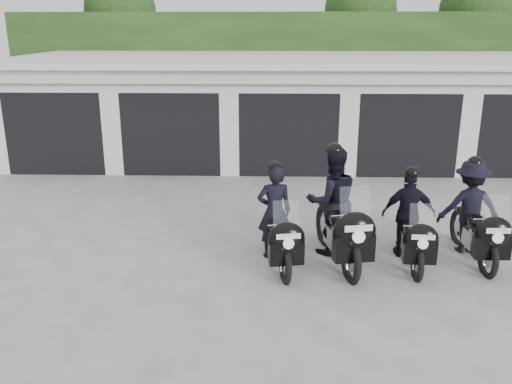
{
  "coord_description": "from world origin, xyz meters",
  "views": [
    {
      "loc": [
        -0.45,
        -8.51,
        3.9
      ],
      "look_at": [
        -0.71,
        0.63,
        1.05
      ],
      "focal_mm": 38.0,
      "sensor_mm": 36.0,
      "label": 1
    }
  ],
  "objects_px": {
    "police_bike_b": "(336,210)",
    "police_bike_c": "(410,221)",
    "police_bike_d": "(473,213)",
    "police_bike_a": "(277,224)"
  },
  "relations": [
    {
      "from": "police_bike_b",
      "to": "police_bike_d",
      "type": "distance_m",
      "value": 2.39
    },
    {
      "from": "police_bike_c",
      "to": "police_bike_b",
      "type": "bearing_deg",
      "value": 179.03
    },
    {
      "from": "police_bike_b",
      "to": "police_bike_c",
      "type": "distance_m",
      "value": 1.27
    },
    {
      "from": "police_bike_a",
      "to": "police_bike_c",
      "type": "xyz_separation_m",
      "value": [
        2.25,
        0.21,
        0.0
      ]
    },
    {
      "from": "police_bike_d",
      "to": "police_bike_a",
      "type": "bearing_deg",
      "value": -173.73
    },
    {
      "from": "police_bike_b",
      "to": "police_bike_d",
      "type": "relative_size",
      "value": 1.13
    },
    {
      "from": "police_bike_a",
      "to": "police_bike_d",
      "type": "xyz_separation_m",
      "value": [
        3.38,
        0.44,
        0.07
      ]
    },
    {
      "from": "police_bike_b",
      "to": "police_bike_c",
      "type": "height_order",
      "value": "police_bike_b"
    },
    {
      "from": "police_bike_b",
      "to": "police_bike_c",
      "type": "relative_size",
      "value": 1.22
    },
    {
      "from": "police_bike_c",
      "to": "police_bike_d",
      "type": "relative_size",
      "value": 0.93
    }
  ]
}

